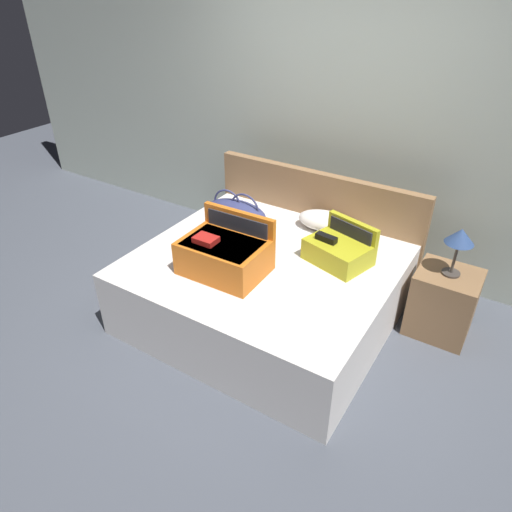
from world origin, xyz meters
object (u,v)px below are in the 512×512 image
(duffel_bag, at_px, (236,212))
(nightstand, at_px, (443,303))
(hard_case_large, at_px, (225,254))
(table_lamp, at_px, (460,239))
(bed, at_px, (265,289))
(pillow_near_headboard, at_px, (326,221))
(hard_case_medium, at_px, (339,249))

(duffel_bag, xyz_separation_m, nightstand, (1.70, 0.22, -0.38))
(hard_case_large, distance_m, table_lamp, 1.61)
(bed, bearing_deg, nightstand, 25.33)
(bed, bearing_deg, table_lamp, 25.33)
(pillow_near_headboard, bearing_deg, hard_case_large, -110.29)
(hard_case_large, height_order, table_lamp, hard_case_large)
(table_lamp, bearing_deg, duffel_bag, -172.66)
(pillow_near_headboard, distance_m, nightstand, 1.09)
(nightstand, height_order, table_lamp, table_lamp)
(bed, xyz_separation_m, hard_case_medium, (0.46, 0.27, 0.37))
(bed, distance_m, nightstand, 1.33)
(hard_case_medium, height_order, duffel_bag, duffel_bag)
(nightstand, bearing_deg, hard_case_medium, -158.18)
(bed, distance_m, duffel_bag, 0.71)
(hard_case_medium, relative_size, nightstand, 0.98)
(hard_case_medium, distance_m, table_lamp, 0.82)
(bed, height_order, hard_case_large, hard_case_large)
(hard_case_medium, bearing_deg, table_lamp, 37.93)
(pillow_near_headboard, height_order, nightstand, pillow_near_headboard)
(hard_case_large, bearing_deg, table_lamp, 30.29)
(duffel_bag, bearing_deg, pillow_near_headboard, 24.90)
(hard_case_medium, bearing_deg, duffel_bag, -168.57)
(bed, bearing_deg, hard_case_large, -121.36)
(hard_case_medium, distance_m, pillow_near_headboard, 0.48)
(pillow_near_headboard, bearing_deg, bed, -105.20)
(hard_case_large, xyz_separation_m, table_lamp, (1.37, 0.84, 0.13))
(hard_case_medium, height_order, table_lamp, table_lamp)
(hard_case_medium, relative_size, duffel_bag, 0.91)
(hard_case_large, relative_size, table_lamp, 1.61)
(hard_case_medium, xyz_separation_m, nightstand, (0.74, 0.30, -0.38))
(hard_case_medium, distance_m, duffel_bag, 0.96)
(bed, bearing_deg, hard_case_medium, 30.55)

